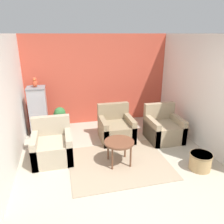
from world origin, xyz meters
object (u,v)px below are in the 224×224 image
at_px(coffee_table, 119,144).
at_px(armchair_left, 53,147).
at_px(wicker_basket, 200,161).
at_px(potted_plant, 60,117).
at_px(armchair_middle, 116,129).
at_px(armchair_right, 163,129).
at_px(birdcage, 38,111).
at_px(parrot, 35,82).

xyz_separation_m(coffee_table, armchair_left, (-1.27, 0.49, -0.16)).
bearing_deg(coffee_table, wicker_basket, -20.87).
distance_m(armchair_left, potted_plant, 1.35).
bearing_deg(armchair_middle, armchair_left, -159.42).
height_order(armchair_right, potted_plant, armchair_right).
xyz_separation_m(coffee_table, birdcage, (-1.60, 1.83, 0.17)).
height_order(coffee_table, potted_plant, potted_plant).
bearing_deg(armchair_middle, birdcage, 156.62).
height_order(armchair_right, parrot, parrot).
height_order(birdcage, wicker_basket, birdcage).
bearing_deg(birdcage, coffee_table, -48.80).
height_order(armchair_left, armchair_right, same).
relative_size(armchair_middle, wicker_basket, 1.98).
distance_m(armchair_middle, potted_plant, 1.52).
bearing_deg(armchair_middle, wicker_basket, -52.24).
xyz_separation_m(birdcage, wicker_basket, (3.05, -2.38, -0.43)).
xyz_separation_m(armchair_middle, birdcage, (-1.81, 0.78, 0.33)).
height_order(armchair_right, armchair_middle, same).
bearing_deg(wicker_basket, armchair_middle, 127.76).
bearing_deg(wicker_basket, armchair_left, 159.08).
bearing_deg(armchair_middle, coffee_table, -101.47).
xyz_separation_m(parrot, wicker_basket, (3.05, -2.39, -1.17)).
relative_size(coffee_table, armchair_middle, 0.70).
height_order(armchair_left, wicker_basket, armchair_left).
bearing_deg(armchair_left, armchair_right, 6.31).
relative_size(birdcage, parrot, 4.91).
xyz_separation_m(armchair_middle, parrot, (-1.81, 0.79, 1.06)).
height_order(armchair_left, birdcage, birdcage).
height_order(armchair_middle, parrot, parrot).
xyz_separation_m(armchair_middle, potted_plant, (-1.30, 0.78, 0.12)).
height_order(birdcage, parrot, parrot).
distance_m(armchair_right, armchair_middle, 1.15).
xyz_separation_m(armchair_left, armchair_right, (2.60, 0.29, 0.00)).
distance_m(armchair_left, birdcage, 1.42).
xyz_separation_m(armchair_right, potted_plant, (-2.42, 1.05, 0.12)).
distance_m(potted_plant, wicker_basket, 3.48).
bearing_deg(birdcage, armchair_left, -76.23).
xyz_separation_m(coffee_table, potted_plant, (-1.09, 1.82, -0.03)).
relative_size(armchair_left, potted_plant, 1.24).
relative_size(armchair_right, parrot, 3.34).
distance_m(coffee_table, wicker_basket, 1.57).
height_order(armchair_right, birdcage, birdcage).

